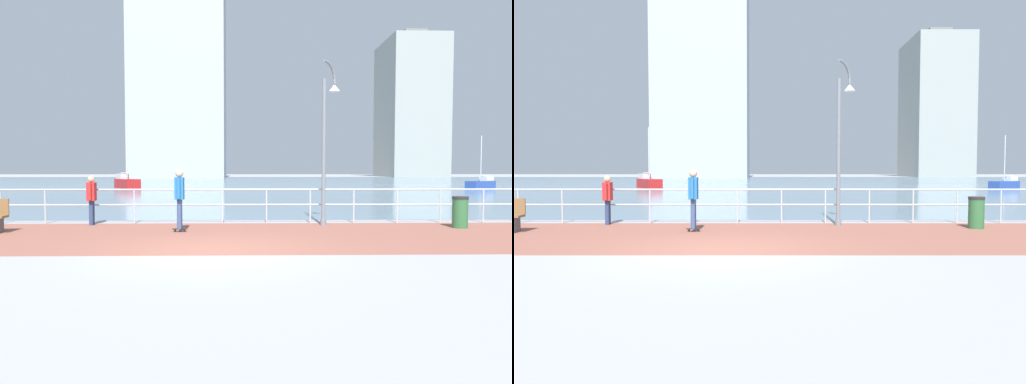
# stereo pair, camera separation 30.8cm
# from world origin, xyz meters

# --- Properties ---
(ground) EXTENTS (220.00, 220.00, 0.00)m
(ground) POSITION_xyz_m (0.00, 40.00, 0.00)
(ground) COLOR #9E9EA3
(brick_paving) EXTENTS (28.00, 5.59, 0.01)m
(brick_paving) POSITION_xyz_m (0.00, 2.29, 0.00)
(brick_paving) COLOR #935647
(brick_paving) RESTS_ON ground
(harbor_water) EXTENTS (180.00, 88.00, 0.00)m
(harbor_water) POSITION_xyz_m (0.00, 50.08, 0.00)
(harbor_water) COLOR #6B899E
(harbor_water) RESTS_ON ground
(waterfront_railing) EXTENTS (25.25, 0.06, 1.11)m
(waterfront_railing) POSITION_xyz_m (-0.00, 5.08, 0.76)
(waterfront_railing) COLOR #B2BCC1
(waterfront_railing) RESTS_ON ground
(lamppost) EXTENTS (0.66, 0.66, 5.06)m
(lamppost) POSITION_xyz_m (3.24, 4.60, 2.80)
(lamppost) COLOR slate
(lamppost) RESTS_ON ground
(skateboarder) EXTENTS (0.40, 0.55, 1.73)m
(skateboarder) POSITION_xyz_m (-1.09, 3.08, 1.04)
(skateboarder) COLOR black
(skateboarder) RESTS_ON ground
(bystander) EXTENTS (0.27, 0.56, 1.53)m
(bystander) POSITION_xyz_m (-4.03, 4.73, 0.89)
(bystander) COLOR navy
(bystander) RESTS_ON ground
(trash_bin) EXTENTS (0.46, 0.46, 0.93)m
(trash_bin) POSITION_xyz_m (7.03, 3.75, 0.47)
(trash_bin) COLOR #2D6638
(trash_bin) RESTS_ON ground
(sailboat_ivory) EXTENTS (3.29, 2.72, 4.63)m
(sailboat_ivory) POSITION_xyz_m (21.32, 30.56, 0.44)
(sailboat_ivory) COLOR #284799
(sailboat_ivory) RESTS_ON ground
(sailboat_white) EXTENTS (3.10, 3.98, 5.52)m
(sailboat_white) POSITION_xyz_m (-10.04, 32.87, 0.53)
(sailboat_white) COLOR #B21E1E
(sailboat_white) RESTS_ON ground
(tower_concrete) EXTENTS (17.84, 10.61, 38.64)m
(tower_concrete) POSITION_xyz_m (-12.08, 81.20, 18.49)
(tower_concrete) COLOR #A3A8B2
(tower_concrete) RESTS_ON ground
(tower_steel) EXTENTS (12.61, 17.16, 33.65)m
(tower_steel) POSITION_xyz_m (39.61, 100.48, 15.99)
(tower_steel) COLOR #939993
(tower_steel) RESTS_ON ground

